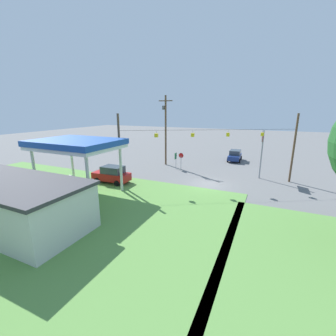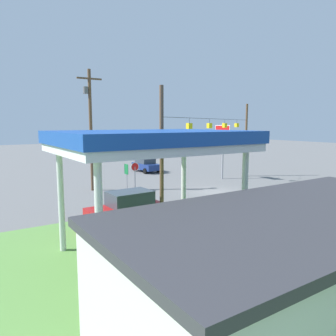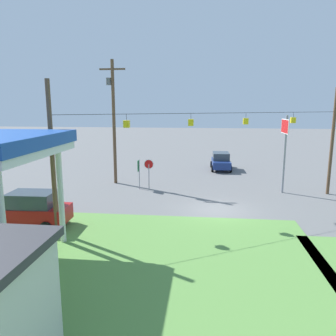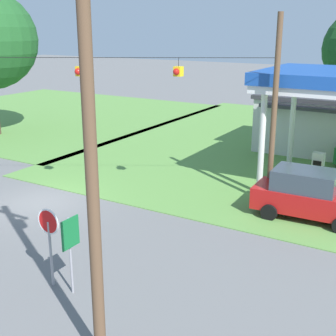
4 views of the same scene
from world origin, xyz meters
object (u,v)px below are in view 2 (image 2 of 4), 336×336
gas_station_store (300,266)px  utility_pole_main (90,124)px  fuel_pump_near (177,229)px  stop_sign_roadside (135,170)px  fuel_pump_far (125,241)px  car_at_pumps_front (127,209)px  gas_station_canopy (152,143)px  stop_sign_overhead (223,139)px  car_on_crossroad (146,164)px  car_at_pumps_rear (192,269)px  route_sign (126,172)px

gas_station_store → utility_pole_main: size_ratio=1.12×
fuel_pump_near → stop_sign_roadside: (-4.63, -13.36, 0.99)m
fuel_pump_far → car_at_pumps_front: size_ratio=0.38×
gas_station_canopy → fuel_pump_near: bearing=-179.9°
stop_sign_overhead → utility_pole_main: (14.01, -1.73, 1.55)m
car_on_crossroad → stop_sign_roadside: bearing=-35.7°
gas_station_canopy → stop_sign_roadside: (-6.04, -13.36, -3.30)m
utility_pole_main → car_at_pumps_rear: bearing=79.6°
gas_station_canopy → route_sign: size_ratio=3.50×
gas_station_canopy → car_at_pumps_rear: gas_station_canopy is taller
gas_station_canopy → car_at_pumps_rear: size_ratio=1.91×
gas_station_store → car_on_crossroad: bearing=-111.2°
fuel_pump_near → route_sign: (-3.79, -13.38, 0.89)m
car_at_pumps_front → stop_sign_roadside: stop_sign_roadside is taller
car_at_pumps_front → stop_sign_roadside: bearing=-122.1°
car_on_crossroad → stop_sign_overhead: 10.61m
fuel_pump_near → stop_sign_roadside: stop_sign_roadside is taller
gas_station_canopy → fuel_pump_near: (-1.42, -0.00, -4.29)m
car_on_crossroad → stop_sign_overhead: bearing=24.4°
stop_sign_overhead → utility_pole_main: size_ratio=0.57×
fuel_pump_far → car_on_crossroad: car_on_crossroad is taller
fuel_pump_near → stop_sign_overhead: size_ratio=0.28×
stop_sign_roadside → utility_pole_main: size_ratio=0.24×
car_at_pumps_rear → utility_pole_main: utility_pole_main is taller
gas_station_canopy → stop_sign_overhead: (-16.68, -13.49, -0.76)m
car_at_pumps_rear → fuel_pump_far: bearing=96.3°
gas_station_store → car_at_pumps_front: 11.41m
stop_sign_overhead → utility_pole_main: utility_pole_main is taller
car_at_pumps_rear → stop_sign_roadside: (-6.94, -17.56, 0.82)m
car_at_pumps_front → gas_station_store: bearing=88.1°
gas_station_canopy → stop_sign_overhead: stop_sign_overhead is taller
stop_sign_overhead → car_at_pumps_front: bearing=30.2°
car_at_pumps_front → car_at_pumps_rear: (1.65, 8.40, -0.03)m
fuel_pump_far → car_at_pumps_rear: size_ratio=0.39×
stop_sign_overhead → route_sign: size_ratio=2.54×
fuel_pump_near → car_at_pumps_front: (0.66, -4.20, 0.20)m
stop_sign_roadside → utility_pole_main: utility_pole_main is taller
car_at_pumps_front → gas_station_canopy: bearing=77.8°
car_at_pumps_front → utility_pole_main: 12.20m
car_on_crossroad → stop_sign_roadside: stop_sign_roadside is taller
route_sign → stop_sign_overhead: bearing=-179.4°
gas_station_canopy → route_sign: bearing=-111.2°
stop_sign_roadside → stop_sign_overhead: (-10.64, -0.13, 2.54)m
car_at_pumps_rear → route_sign: 18.62m
gas_station_store → car_on_crossroad: size_ratio=2.79×
fuel_pump_far → stop_sign_overhead: (-18.10, -13.49, 3.53)m
stop_sign_roadside → fuel_pump_near: bearing=-109.1°
stop_sign_overhead → utility_pole_main: bearing=-7.0°
stop_sign_overhead → stop_sign_roadside: bearing=0.7°
fuel_pump_near → stop_sign_overhead: 20.68m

